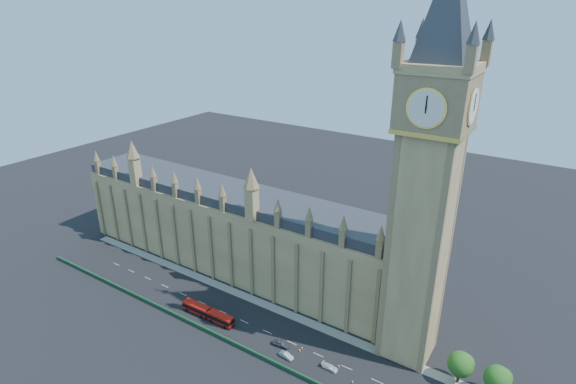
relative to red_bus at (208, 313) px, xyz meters
The scene contains 15 objects.
ground 14.44m from the red_bus, 17.17° to the left, with size 400.00×400.00×0.00m, color black.
palace_westminster 31.11m from the red_bus, 113.26° to the left, with size 120.00×20.00×28.00m.
elizabeth_tower 76.27m from the red_bus, 19.42° to the left, with size 20.59×20.59×105.00m.
bridge_parapet 14.55m from the red_bus, 19.14° to the right, with size 160.00×0.60×1.20m, color #1E4C2D.
kerb_north 19.47m from the red_bus, 45.04° to the left, with size 160.00×3.00×0.16m, color gray.
tree_east_near 67.60m from the red_bus, 12.26° to the left, with size 6.00×6.00×8.50m.
tree_east_far 75.43m from the red_bus, 10.96° to the left, with size 6.00×6.00×8.50m.
red_bus is the anchor object (origin of this frame).
car_grey 24.03m from the red_bus, ahead, with size 1.88×4.66×1.59m, color #44484C.
car_silver 27.41m from the red_bus, ahead, with size 1.40×4.02×1.33m, color #ACAFB4.
car_white 38.49m from the red_bus, ahead, with size 1.72×4.24×1.23m, color silver.
cone_a 40.23m from the red_bus, ahead, with size 0.47×0.47×0.71m.
cone_b 29.40m from the red_bus, ahead, with size 0.46×0.46×0.62m.
cone_c 45.07m from the red_bus, ahead, with size 0.43×0.43×0.67m.
cone_d 29.20m from the red_bus, ahead, with size 0.62×0.62×0.75m.
Camera 1 is at (62.47, -79.54, 82.07)m, focal length 28.00 mm.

